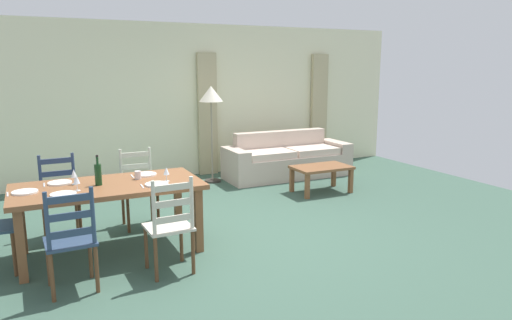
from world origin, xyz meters
TOP-DOWN VIEW (x-y plane):
  - ground_plane at (0.00, 0.00)m, footprint 9.60×9.60m
  - wall_far at (0.00, 3.30)m, footprint 9.60×0.16m
  - curtain_panel_left at (0.82, 3.16)m, footprint 0.35×0.08m
  - curtain_panel_right at (3.22, 3.16)m, footprint 0.35×0.08m
  - dining_table at (-1.42, 0.06)m, footprint 1.90×0.96m
  - dining_chair_near_left at (-1.87, -0.72)m, footprint 0.43×0.42m
  - dining_chair_near_right at (-0.99, -0.73)m, footprint 0.43×0.42m
  - dining_chair_far_left at (-1.86, 0.81)m, footprint 0.43×0.41m
  - dining_chair_far_right at (-0.96, 0.81)m, footprint 0.42×0.40m
  - dinner_plate_near_left at (-1.87, -0.19)m, footprint 0.24×0.24m
  - fork_near_left at (-2.02, -0.19)m, footprint 0.03×0.17m
  - dinner_plate_near_right at (-0.97, -0.19)m, footprint 0.24×0.24m
  - fork_near_right at (-1.12, -0.19)m, footprint 0.02×0.17m
  - dinner_plate_far_left at (-1.87, 0.31)m, footprint 0.24×0.24m
  - fork_far_left at (-2.02, 0.31)m, footprint 0.02×0.17m
  - dinner_plate_far_right at (-0.97, 0.31)m, footprint 0.24×0.24m
  - fork_far_right at (-1.12, 0.31)m, footprint 0.02×0.17m
  - dinner_plate_head_west at (-2.20, 0.06)m, footprint 0.24×0.24m
  - fork_head_west at (-2.35, 0.06)m, footprint 0.02×0.17m
  - wine_bottle at (-1.51, 0.06)m, footprint 0.07×0.07m
  - wine_glass_near_left at (-1.73, -0.09)m, footprint 0.06×0.06m
  - wine_glass_near_right at (-0.84, -0.09)m, footprint 0.06×0.06m
  - wine_glass_far_left at (-1.73, 0.20)m, footprint 0.06×0.06m
  - coffee_cup_primary at (-1.09, 0.15)m, footprint 0.07×0.07m
  - couch at (2.02, 2.37)m, footprint 2.28×0.81m
  - coffee_table at (1.97, 1.15)m, footprint 0.90×0.56m
  - standing_lamp at (0.67, 2.55)m, footprint 0.40×0.40m

SIDE VIEW (x-z plane):
  - ground_plane at x=0.00m, z-range -0.02..0.00m
  - couch at x=2.02m, z-range -0.11..0.69m
  - coffee_table at x=1.97m, z-range 0.15..0.57m
  - dining_chair_near_left at x=-1.87m, z-range 0.00..0.96m
  - dining_chair_near_right at x=-0.99m, z-range 0.00..0.96m
  - dining_chair_far_left at x=-1.86m, z-range 0.00..0.96m
  - dining_chair_far_right at x=-0.96m, z-range 0.00..0.96m
  - dining_table at x=-1.42m, z-range 0.29..1.04m
  - fork_near_left at x=-2.02m, z-range 0.75..0.76m
  - fork_near_right at x=-1.12m, z-range 0.75..0.76m
  - fork_far_left at x=-2.02m, z-range 0.75..0.76m
  - fork_far_right at x=-1.12m, z-range 0.75..0.76m
  - fork_head_west at x=-2.35m, z-range 0.75..0.76m
  - dinner_plate_near_left at x=-1.87m, z-range 0.75..0.77m
  - dinner_plate_near_right at x=-0.97m, z-range 0.75..0.77m
  - dinner_plate_far_left at x=-1.87m, z-range 0.75..0.77m
  - dinner_plate_far_right at x=-0.97m, z-range 0.75..0.77m
  - dinner_plate_head_west at x=-2.20m, z-range 0.75..0.77m
  - coffee_cup_primary at x=-1.09m, z-range 0.75..0.84m
  - wine_glass_near_left at x=-1.73m, z-range 0.78..0.94m
  - wine_glass_near_right at x=-0.84m, z-range 0.78..0.94m
  - wine_glass_far_left at x=-1.73m, z-range 0.78..0.94m
  - wine_bottle at x=-1.51m, z-range 0.71..1.03m
  - curtain_panel_left at x=0.82m, z-range 0.00..2.20m
  - curtain_panel_right at x=3.22m, z-range 0.00..2.20m
  - wall_far at x=0.00m, z-range 0.00..2.70m
  - standing_lamp at x=0.67m, z-range 0.59..2.23m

